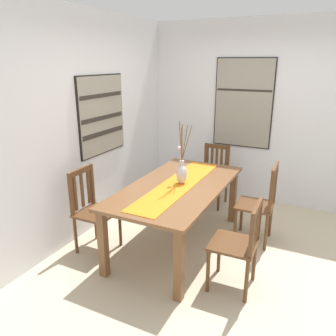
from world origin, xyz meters
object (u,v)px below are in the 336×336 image
(painting_on_side_wall, at_px, (243,103))
(chair_2, at_px, (93,209))
(chair_0, at_px, (260,203))
(dining_table, at_px, (178,193))
(chair_3, at_px, (213,173))
(chair_1, at_px, (240,243))
(painting_on_back_wall, at_px, (102,115))
(centerpiece_vase, at_px, (182,172))

(painting_on_side_wall, bearing_deg, chair_2, 154.64)
(chair_0, relative_size, chair_2, 1.02)
(dining_table, xyz_separation_m, chair_3, (1.36, 0.03, -0.18))
(chair_1, relative_size, painting_on_back_wall, 0.90)
(chair_0, distance_m, painting_on_back_wall, 2.25)
(chair_0, bearing_deg, painting_on_back_wall, 98.21)
(chair_0, bearing_deg, chair_1, -179.31)
(centerpiece_vase, relative_size, chair_2, 0.77)
(dining_table, height_order, painting_on_back_wall, painting_on_back_wall)
(chair_2, xyz_separation_m, painting_on_back_wall, (0.72, 0.34, 0.95))
(dining_table, bearing_deg, chair_0, -59.18)
(chair_3, relative_size, painting_on_back_wall, 0.90)
(centerpiece_vase, relative_size, chair_3, 0.83)
(painting_on_back_wall, bearing_deg, chair_2, -154.38)
(chair_1, distance_m, chair_2, 1.69)
(chair_3, bearing_deg, painting_on_back_wall, 134.95)
(chair_2, bearing_deg, chair_1, -88.95)
(centerpiece_vase, distance_m, chair_1, 1.06)
(painting_on_back_wall, bearing_deg, centerpiece_vase, -97.97)
(chair_1, bearing_deg, chair_2, 91.05)
(chair_3, bearing_deg, painting_on_side_wall, -33.08)
(painting_on_back_wall, bearing_deg, chair_0, -81.79)
(chair_2, bearing_deg, centerpiece_vase, -57.53)
(centerpiece_vase, xyz_separation_m, chair_1, (-0.52, -0.83, -0.42))
(painting_on_side_wall, bearing_deg, chair_3, 146.92)
(chair_2, bearing_deg, chair_0, -59.00)
(chair_2, height_order, painting_on_back_wall, painting_on_back_wall)
(centerpiece_vase, bearing_deg, chair_0, -60.60)
(chair_2, relative_size, painting_on_side_wall, 0.73)
(chair_0, xyz_separation_m, chair_2, (-1.01, 1.68, -0.00))
(dining_table, distance_m, chair_2, 0.99)
(dining_table, distance_m, centerpiece_vase, 0.25)
(centerpiece_vase, height_order, chair_2, centerpiece_vase)
(painting_on_back_wall, relative_size, painting_on_side_wall, 0.76)
(chair_2, distance_m, chair_3, 2.03)
(centerpiece_vase, bearing_deg, painting_on_back_wall, 82.03)
(painting_on_back_wall, bearing_deg, chair_1, -108.63)
(chair_3, distance_m, painting_on_side_wall, 1.13)
(chair_0, bearing_deg, dining_table, 120.82)
(chair_3, height_order, painting_on_side_wall, painting_on_side_wall)
(dining_table, relative_size, chair_0, 1.96)
(chair_3, relative_size, painting_on_side_wall, 0.68)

